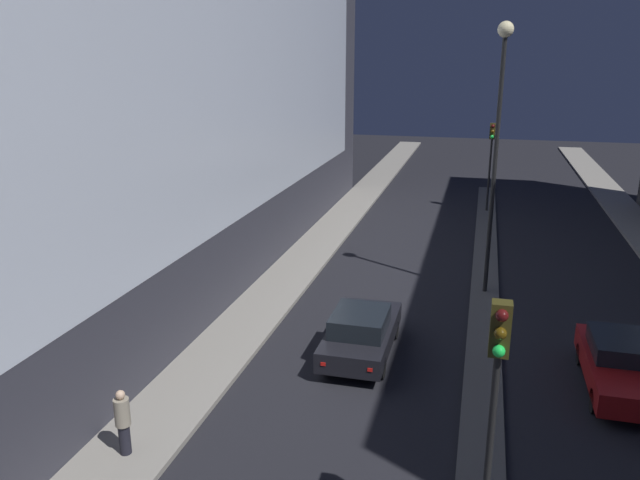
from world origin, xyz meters
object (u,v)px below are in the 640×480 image
(traffic_light_near, at_px, (496,382))
(pedestrian_on_left_sidewalk, at_px, (123,421))
(traffic_light_mid, at_px, (491,148))
(street_lamp, at_px, (499,113))
(car_left_lane, at_px, (361,332))
(car_right_lane, at_px, (623,365))

(traffic_light_near, xyz_separation_m, pedestrian_on_left_sidewalk, (-7.85, 1.36, -2.82))
(traffic_light_near, height_order, traffic_light_mid, same)
(street_lamp, distance_m, car_left_lane, 9.49)
(traffic_light_near, bearing_deg, street_lamp, 90.00)
(car_right_lane, height_order, pedestrian_on_left_sidewalk, pedestrian_on_left_sidewalk)
(car_left_lane, xyz_separation_m, car_right_lane, (7.31, -0.24, -0.02))
(street_lamp, bearing_deg, traffic_light_near, -90.00)
(car_left_lane, bearing_deg, street_lamp, 59.72)
(street_lamp, xyz_separation_m, pedestrian_on_left_sidewalk, (-7.85, -12.69, -5.90))
(traffic_light_mid, height_order, car_left_lane, traffic_light_mid)
(traffic_light_near, xyz_separation_m, traffic_light_mid, (0.00, 27.54, 0.00))
(traffic_light_near, distance_m, street_lamp, 14.38)
(car_left_lane, bearing_deg, car_right_lane, -1.89)
(traffic_light_near, distance_m, traffic_light_mid, 27.54)
(street_lamp, bearing_deg, car_right_lane, -60.65)
(street_lamp, xyz_separation_m, car_right_lane, (3.66, -6.50, -6.14))
(street_lamp, bearing_deg, car_left_lane, -120.28)
(car_left_lane, height_order, car_right_lane, car_left_lane)
(traffic_light_near, xyz_separation_m, street_lamp, (0.00, 14.05, 3.08))
(car_right_lane, bearing_deg, traffic_light_near, -115.87)
(traffic_light_mid, xyz_separation_m, pedestrian_on_left_sidewalk, (-7.85, -26.19, -2.82))
(car_left_lane, height_order, pedestrian_on_left_sidewalk, pedestrian_on_left_sidewalk)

